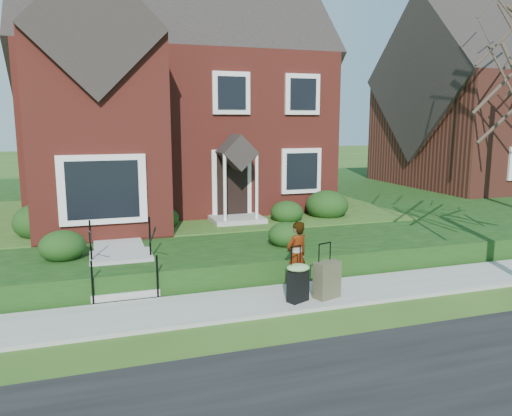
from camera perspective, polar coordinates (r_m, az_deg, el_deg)
name	(u,v)px	position (r m, az deg, el deg)	size (l,w,h in m)	color
ground	(254,304)	(10.52, -0.28, -10.92)	(120.00, 120.00, 0.00)	#2D5119
sidewalk	(254,302)	(10.50, -0.28, -10.72)	(60.00, 1.60, 0.08)	#9E9B93
terrace	(264,201)	(21.71, 0.92, 0.78)	(44.00, 20.00, 0.60)	#13350E
walkway	(116,232)	(14.70, -15.75, -2.69)	(1.20, 6.00, 0.06)	#9E9B93
main_house	(168,79)	(19.23, -10.03, 14.30)	(10.40, 10.20, 9.40)	maroon
neighbour_house	(493,90)	(27.90, 25.44, 12.07)	(9.40, 8.00, 9.20)	brown
front_steps	(123,268)	(11.68, -15.00, -6.68)	(1.40, 2.02, 1.50)	#9E9B93
foundation_shrubs	(192,215)	(14.62, -7.30, -0.80)	(10.20, 4.32, 1.04)	black
woman	(297,256)	(10.95, 4.69, -5.46)	(0.56, 0.37, 1.53)	#999999
suitcase_black	(298,280)	(10.33, 4.83, -8.23)	(0.60, 0.56, 1.16)	black
suitcase_olive	(327,280)	(10.63, 8.12, -8.10)	(0.61, 0.46, 1.17)	#4D4C33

